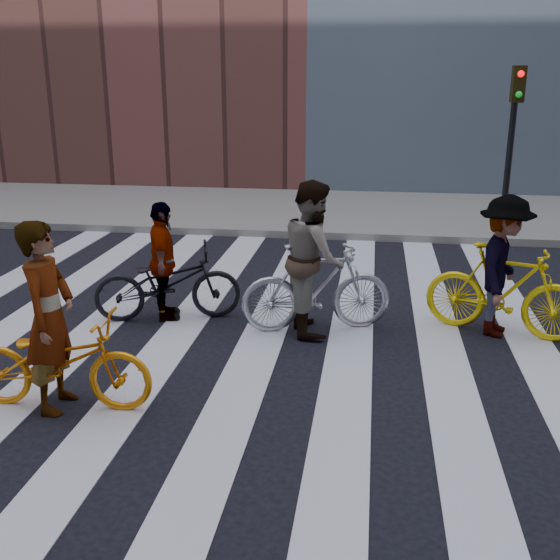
% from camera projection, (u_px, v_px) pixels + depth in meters
% --- Properties ---
extents(ground, '(100.00, 100.00, 0.00)m').
position_uv_depth(ground, '(224.00, 329.00, 8.53)').
color(ground, black).
rests_on(ground, ground).
extents(sidewalk_far, '(100.00, 5.00, 0.15)m').
position_uv_depth(sidewalk_far, '(294.00, 210.00, 15.59)').
color(sidewalk_far, gray).
rests_on(sidewalk_far, ground).
extents(zebra_crosswalk, '(8.25, 10.00, 0.01)m').
position_uv_depth(zebra_crosswalk, '(224.00, 329.00, 8.53)').
color(zebra_crosswalk, silver).
rests_on(zebra_crosswalk, ground).
extents(traffic_signal, '(0.22, 0.42, 3.33)m').
position_uv_depth(traffic_signal, '(513.00, 124.00, 12.27)').
color(traffic_signal, black).
rests_on(traffic_signal, ground).
extents(bike_yellow_left, '(1.88, 0.73, 0.97)m').
position_uv_depth(bike_yellow_left, '(59.00, 362.00, 6.40)').
color(bike_yellow_left, orange).
rests_on(bike_yellow_left, ground).
extents(bike_silver_mid, '(2.00, 1.04, 1.16)m').
position_uv_depth(bike_silver_mid, '(316.00, 287.00, 8.33)').
color(bike_silver_mid, '#B7BAC1').
rests_on(bike_silver_mid, ground).
extents(bike_yellow_right, '(2.02, 1.12, 1.17)m').
position_uv_depth(bike_yellow_right, '(504.00, 290.00, 8.20)').
color(bike_yellow_right, yellow).
rests_on(bike_yellow_right, ground).
extents(bike_dark_rear, '(2.05, 1.20, 1.02)m').
position_uv_depth(bike_dark_rear, '(168.00, 283.00, 8.73)').
color(bike_dark_rear, black).
rests_on(bike_dark_rear, ground).
extents(rider_left, '(0.48, 0.71, 1.89)m').
position_uv_depth(rider_left, '(49.00, 317.00, 6.27)').
color(rider_left, slate).
rests_on(rider_left, ground).
extents(rider_mid, '(0.96, 1.11, 1.95)m').
position_uv_depth(rider_mid, '(313.00, 257.00, 8.21)').
color(rider_mid, slate).
rests_on(rider_mid, ground).
extents(rider_right, '(0.99, 1.30, 1.79)m').
position_uv_depth(rider_right, '(503.00, 267.00, 8.11)').
color(rider_right, slate).
rests_on(rider_right, ground).
extents(rider_rear, '(0.64, 1.01, 1.60)m').
position_uv_depth(rider_rear, '(163.00, 262.00, 8.65)').
color(rider_rear, slate).
rests_on(rider_rear, ground).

